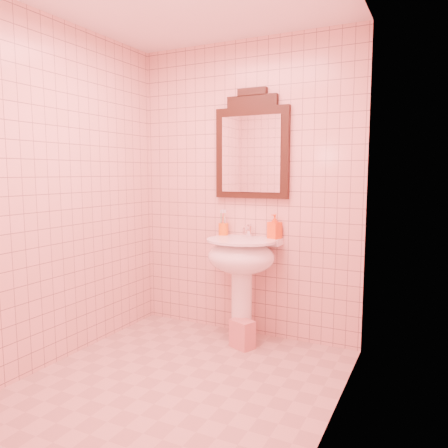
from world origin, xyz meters
The scene contains 8 objects.
floor centered at (0.00, 0.00, 0.00)m, with size 2.20×2.20×0.00m, color tan.
back_wall centered at (0.00, 1.10, 1.25)m, with size 2.00×0.02×2.50m, color #E6ABA0.
pedestal_sink centered at (0.07, 0.87, 0.66)m, with size 0.58×0.58×0.86m.
faucet centered at (0.07, 1.01, 0.92)m, with size 0.04×0.16×0.11m.
mirror centered at (0.07, 1.07, 1.61)m, with size 0.65×0.06×0.90m.
toothbrush_cup centered at (-0.17, 1.02, 0.92)m, with size 0.09×0.09×0.20m.
soap_dispenser centered at (0.29, 1.04, 0.96)m, with size 0.09×0.09×0.20m, color #E84D13.
towel centered at (0.13, 0.76, 0.11)m, with size 0.19×0.12×0.23m, color #BF7074.
Camera 1 is at (1.50, -2.33, 1.40)m, focal length 35.00 mm.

